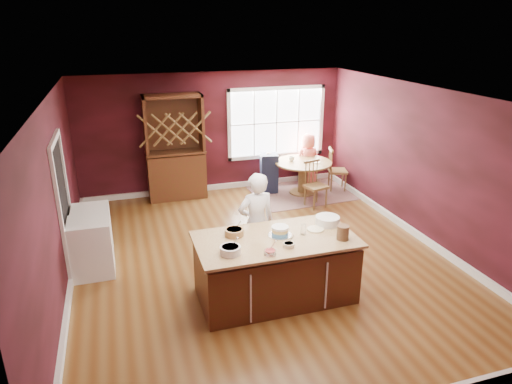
# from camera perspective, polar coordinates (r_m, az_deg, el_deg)

# --- Properties ---
(room_shell) EXTENTS (7.00, 7.00, 7.00)m
(room_shell) POSITION_cam_1_polar(r_m,az_deg,el_deg) (7.18, 0.58, 1.37)
(room_shell) COLOR brown
(room_shell) RESTS_ON ground
(window) EXTENTS (2.36, 0.10, 1.66)m
(window) POSITION_cam_1_polar(r_m,az_deg,el_deg) (10.78, 2.56, 8.67)
(window) COLOR white
(window) RESTS_ON room_shell
(doorway) EXTENTS (0.08, 1.26, 2.13)m
(doorway) POSITION_cam_1_polar(r_m,az_deg,el_deg) (7.60, -22.80, -1.82)
(doorway) COLOR white
(doorway) RESTS_ON room_shell
(kitchen_island) EXTENTS (2.21, 1.16, 0.92)m
(kitchen_island) POSITION_cam_1_polar(r_m,az_deg,el_deg) (6.51, 2.41, -9.58)
(kitchen_island) COLOR #442F12
(kitchen_island) RESTS_ON ground
(dining_table) EXTENTS (1.28, 1.28, 0.75)m
(dining_table) POSITION_cam_1_polar(r_m,az_deg,el_deg) (10.40, 5.90, 2.64)
(dining_table) COLOR brown
(dining_table) RESTS_ON ground
(baker) EXTENTS (0.62, 0.44, 1.62)m
(baker) POSITION_cam_1_polar(r_m,az_deg,el_deg) (6.99, 0.03, -3.94)
(baker) COLOR white
(baker) RESTS_ON ground
(layer_cake) EXTENTS (0.33, 0.33, 0.13)m
(layer_cake) POSITION_cam_1_polar(r_m,az_deg,el_deg) (6.34, 3.02, -4.89)
(layer_cake) COLOR white
(layer_cake) RESTS_ON kitchen_island
(bowl_blue) EXTENTS (0.27, 0.27, 0.10)m
(bowl_blue) POSITION_cam_1_polar(r_m,az_deg,el_deg) (5.86, -3.23, -7.27)
(bowl_blue) COLOR silver
(bowl_blue) RESTS_ON kitchen_island
(bowl_yellow) EXTENTS (0.26, 0.26, 0.10)m
(bowl_yellow) POSITION_cam_1_polar(r_m,az_deg,el_deg) (6.34, -2.74, -5.04)
(bowl_yellow) COLOR olive
(bowl_yellow) RESTS_ON kitchen_island
(bowl_pink) EXTENTS (0.16, 0.16, 0.06)m
(bowl_pink) POSITION_cam_1_polar(r_m,az_deg,el_deg) (5.85, 1.77, -7.53)
(bowl_pink) COLOR white
(bowl_pink) RESTS_ON kitchen_island
(bowl_olive) EXTENTS (0.15, 0.15, 0.06)m
(bowl_olive) POSITION_cam_1_polar(r_m,az_deg,el_deg) (6.05, 4.11, -6.61)
(bowl_olive) COLOR white
(bowl_olive) RESTS_ON kitchen_island
(drinking_glass) EXTENTS (0.08, 0.08, 0.15)m
(drinking_glass) POSITION_cam_1_polar(r_m,az_deg,el_deg) (6.38, 5.93, -4.69)
(drinking_glass) COLOR white
(drinking_glass) RESTS_ON kitchen_island
(dinner_plate) EXTENTS (0.24, 0.24, 0.02)m
(dinner_plate) POSITION_cam_1_polar(r_m,az_deg,el_deg) (6.58, 7.45, -4.63)
(dinner_plate) COLOR #F3EEAB
(dinner_plate) RESTS_ON kitchen_island
(white_tub) EXTENTS (0.35, 0.35, 0.12)m
(white_tub) POSITION_cam_1_polar(r_m,az_deg,el_deg) (6.75, 8.92, -3.53)
(white_tub) COLOR silver
(white_tub) RESTS_ON kitchen_island
(stoneware_crock) EXTENTS (0.17, 0.17, 0.20)m
(stoneware_crock) POSITION_cam_1_polar(r_m,az_deg,el_deg) (6.32, 10.80, -4.99)
(stoneware_crock) COLOR #503E29
(stoneware_crock) RESTS_ON kitchen_island
(rug) EXTENTS (2.29, 1.82, 0.01)m
(rug) POSITION_cam_1_polar(r_m,az_deg,el_deg) (10.57, 5.80, -0.09)
(rug) COLOR brown
(rug) RESTS_ON ground
(chair_east) EXTENTS (0.51, 0.52, 1.01)m
(chair_east) POSITION_cam_1_polar(r_m,az_deg,el_deg) (10.75, 10.18, 2.86)
(chair_east) COLOR #925925
(chair_east) RESTS_ON ground
(chair_south) EXTENTS (0.50, 0.49, 1.00)m
(chair_south) POSITION_cam_1_polar(r_m,az_deg,el_deg) (9.67, 7.52, 0.96)
(chair_south) COLOR brown
(chair_south) RESTS_ON ground
(chair_north) EXTENTS (0.50, 0.49, 0.91)m
(chair_north) POSITION_cam_1_polar(r_m,az_deg,el_deg) (11.25, 5.70, 3.60)
(chair_north) COLOR brown
(chair_north) RESTS_ON ground
(seated_woman) EXTENTS (0.66, 0.47, 1.26)m
(seated_woman) POSITION_cam_1_polar(r_m,az_deg,el_deg) (10.93, 6.48, 4.03)
(seated_woman) COLOR #F06E5F
(seated_woman) RESTS_ON ground
(high_chair) EXTENTS (0.44, 0.44, 0.94)m
(high_chair) POSITION_cam_1_polar(r_m,az_deg,el_deg) (10.47, 1.65, 2.50)
(high_chair) COLOR black
(high_chair) RESTS_ON ground
(toddler) EXTENTS (0.18, 0.14, 0.26)m
(toddler) POSITION_cam_1_polar(r_m,az_deg,el_deg) (10.37, 1.38, 4.29)
(toddler) COLOR #8CA5BF
(toddler) RESTS_ON high_chair
(table_plate) EXTENTS (0.21, 0.21, 0.02)m
(table_plate) POSITION_cam_1_polar(r_m,az_deg,el_deg) (10.33, 7.44, 3.75)
(table_plate) COLOR beige
(table_plate) RESTS_ON dining_table
(table_cup) EXTENTS (0.14, 0.14, 0.10)m
(table_cup) POSITION_cam_1_polar(r_m,az_deg,el_deg) (10.37, 4.48, 4.17)
(table_cup) COLOR white
(table_cup) RESTS_ON dining_table
(hutch) EXTENTS (1.25, 0.52, 2.29)m
(hutch) POSITION_cam_1_polar(r_m,az_deg,el_deg) (10.07, -10.09, 5.46)
(hutch) COLOR black
(hutch) RESTS_ON ground
(washer) EXTENTS (0.62, 0.60, 0.90)m
(washer) POSITION_cam_1_polar(r_m,az_deg,el_deg) (7.50, -19.87, -6.54)
(washer) COLOR silver
(washer) RESTS_ON ground
(dryer) EXTENTS (0.59, 0.57, 0.86)m
(dryer) POSITION_cam_1_polar(r_m,az_deg,el_deg) (8.09, -19.74, -4.67)
(dryer) COLOR silver
(dryer) RESTS_ON ground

